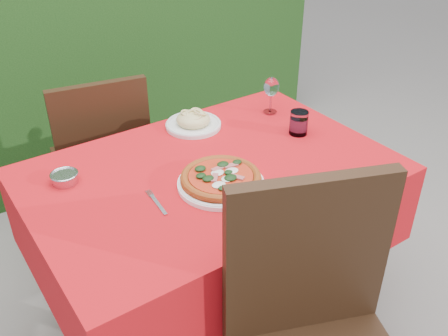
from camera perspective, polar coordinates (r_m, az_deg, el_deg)
ground at (r=2.24m, az=-1.20°, el=-16.48°), size 60.00×60.00×0.00m
hedge at (r=3.01m, az=-18.68°, el=15.74°), size 3.20×0.55×1.78m
dining_table at (r=1.84m, az=-1.40°, el=-4.04°), size 1.26×0.86×0.75m
chair_near at (r=1.44m, az=10.58°, el=-18.35°), size 0.60×0.60×1.02m
chair_far at (r=2.35m, az=-13.72°, el=1.47°), size 0.47×0.47×0.91m
pizza_plate at (r=1.65m, az=-0.36°, el=-1.34°), size 0.34×0.34×0.05m
pasta_plate at (r=2.02m, az=-3.53°, el=5.31°), size 0.22×0.22×0.06m
water_glass at (r=1.98m, az=8.53°, el=5.02°), size 0.07×0.07×0.09m
wine_glass at (r=2.11m, az=5.43°, el=9.05°), size 0.06×0.06×0.16m
fork at (r=1.58m, az=-7.51°, el=-4.18°), size 0.04×0.16×0.00m
steel_ramekin at (r=1.75m, az=-17.73°, el=-1.13°), size 0.09×0.09×0.03m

